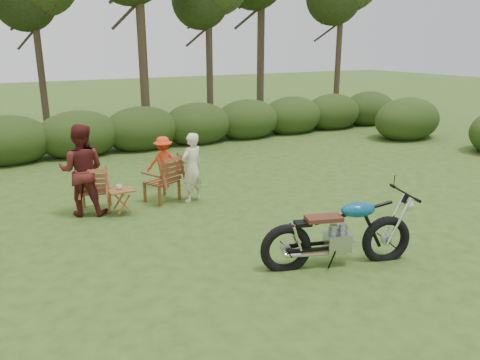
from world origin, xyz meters
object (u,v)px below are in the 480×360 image
adult_b (86,214)px  motorcycle (336,264)px  cup (119,187)px  adult_a (193,201)px  side_table (122,202)px  lawn_chair_right (163,200)px  lawn_chair_left (97,210)px  child (165,186)px

adult_b → motorcycle: bearing=149.5°
cup → adult_a: (1.61, 0.02, -0.58)m
motorcycle → side_table: (-2.35, 3.86, 0.26)m
lawn_chair_right → adult_a: adult_a is taller
adult_a → cup: bearing=-20.8°
lawn_chair_left → side_table: 0.70m
lawn_chair_left → motorcycle: bearing=138.8°
motorcycle → adult_a: adult_a is taller
motorcycle → lawn_chair_right: 4.49m
lawn_chair_right → child: 1.09m
lawn_chair_right → cup: size_ratio=8.65×
cup → motorcycle: bearing=-58.7°
adult_a → adult_b: adult_b is taller
lawn_chair_right → cup: (-1.03, -0.38, 0.58)m
lawn_chair_left → cup: bearing=145.9°
cup → child: 2.09m
cup → adult_a: 1.71m
child → cup: bearing=51.6°
motorcycle → child: size_ratio=1.90×
lawn_chair_left → side_table: side_table is taller
motorcycle → cup: motorcycle is taller
side_table → child: child is taller
lawn_chair_left → adult_b: size_ratio=0.53×
cup → child: size_ratio=0.10×
lawn_chair_left → adult_a: adult_a is taller
side_table → cup: 0.31m
motorcycle → lawn_chair_right: (-1.34, 4.29, 0.00)m
cup → child: (1.45, 1.39, -0.58)m
child → adult_a: bearing=104.5°
lawn_chair_right → motorcycle: bearing=85.4°
side_table → child: bearing=44.9°
lawn_chair_left → cup: (0.38, -0.47, 0.58)m
side_table → motorcycle: bearing=-58.7°
adult_a → motorcycle: bearing=79.4°
lawn_chair_right → side_table: size_ratio=2.01×
cup → adult_b: 0.92m
lawn_chair_left → lawn_chair_right: bearing=-166.9°
adult_b → child: 2.34m
cup → adult_b: bearing=152.6°
lawn_chair_left → side_table: (0.40, -0.51, 0.26)m
side_table → adult_b: bearing=150.5°
cup → adult_a: bearing=0.8°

